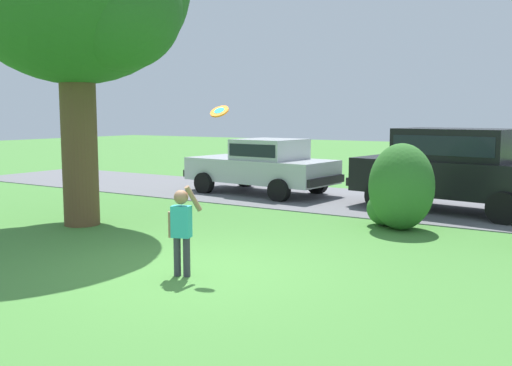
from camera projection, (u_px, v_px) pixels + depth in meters
The scene contains 7 objects.
ground_plane at pixel (193, 270), 8.29m from camera, with size 80.00×80.00×0.00m, color #478438.
driveway_strip at pixel (374, 203), 14.48m from camera, with size 28.00×4.40×0.02m, color slate.
shrub_near_tree at pixel (399, 190), 11.15m from camera, with size 1.39×1.24×1.69m.
parked_sedan at pixel (263, 164), 16.07m from camera, with size 4.54×2.39×1.56m.
parked_suv at pixel (455, 165), 13.11m from camera, with size 4.90×2.57×1.92m.
child_thrower at pixel (182, 225), 7.87m from camera, with size 0.41×0.35×1.29m.
frisbee at pixel (219, 111), 8.25m from camera, with size 0.28×0.25×0.18m.
Camera 1 is at (5.07, -6.36, 2.23)m, focal length 40.11 mm.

